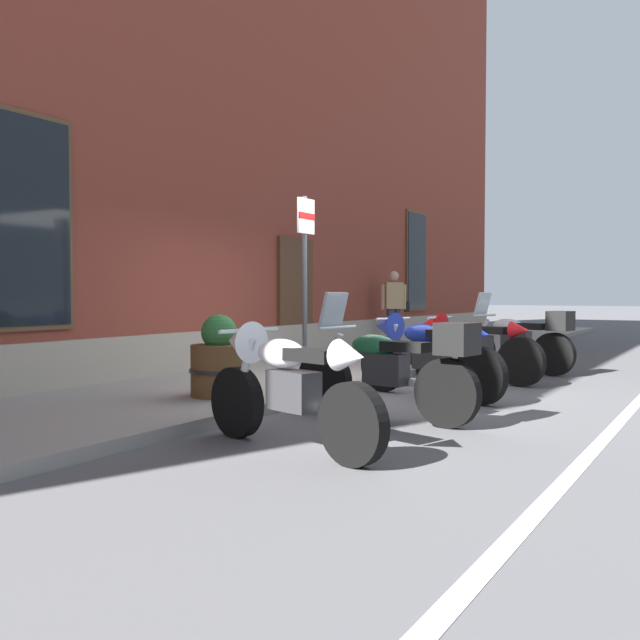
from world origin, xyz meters
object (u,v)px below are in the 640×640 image
object	(u,v)px
motorcycle_red_sport	(468,344)
pedestrian_tan_coat	(394,304)
motorcycle_green_touring	(391,367)
barrel_planter	(219,363)
motorcycle_white_sport	(283,380)
motorcycle_blue_sport	(423,352)
motorcycle_silver_touring	(519,339)
parking_sign	(305,263)

from	to	relation	value
motorcycle_red_sport	pedestrian_tan_coat	world-z (taller)	pedestrian_tan_coat
motorcycle_green_touring	pedestrian_tan_coat	distance (m)	8.42
barrel_planter	motorcycle_white_sport	bearing A→B (deg)	-127.29
motorcycle_blue_sport	pedestrian_tan_coat	xyz separation A→B (m)	(6.01, 3.21, 0.49)
motorcycle_red_sport	motorcycle_silver_touring	world-z (taller)	motorcycle_silver_touring
motorcycle_blue_sport	motorcycle_red_sport	size ratio (longest dim) A/B	0.99
motorcycle_red_sport	pedestrian_tan_coat	xyz separation A→B (m)	(4.27, 3.18, 0.50)
motorcycle_blue_sport	motorcycle_silver_touring	world-z (taller)	motorcycle_silver_touring
motorcycle_blue_sport	motorcycle_red_sport	world-z (taller)	motorcycle_blue_sport
motorcycle_blue_sport	parking_sign	xyz separation A→B (m)	(-0.49, 1.40, 1.10)
motorcycle_silver_touring	barrel_planter	distance (m)	5.42
motorcycle_red_sport	motorcycle_white_sport	bearing A→B (deg)	-178.17
pedestrian_tan_coat	barrel_planter	world-z (taller)	pedestrian_tan_coat
motorcycle_blue_sport	barrel_planter	size ratio (longest dim) A/B	2.30
motorcycle_blue_sport	barrel_planter	world-z (taller)	barrel_planter
motorcycle_white_sport	motorcycle_silver_touring	xyz separation A→B (m)	(6.41, -0.18, -0.02)
motorcycle_white_sport	motorcycle_blue_sport	bearing A→B (deg)	2.28
motorcycle_white_sport	motorcycle_green_touring	xyz separation A→B (m)	(1.63, -0.20, -0.03)
pedestrian_tan_coat	motorcycle_blue_sport	bearing A→B (deg)	-151.88
motorcycle_blue_sport	motorcycle_red_sport	distance (m)	1.75
motorcycle_red_sport	motorcycle_silver_touring	bearing A→B (deg)	-13.48
motorcycle_silver_touring	barrel_planter	size ratio (longest dim) A/B	2.18
motorcycle_green_touring	barrel_planter	world-z (taller)	motorcycle_green_touring
parking_sign	motorcycle_red_sport	bearing A→B (deg)	-31.42
parking_sign	barrel_planter	xyz separation A→B (m)	(-1.36, 0.28, -1.16)
motorcycle_red_sport	pedestrian_tan_coat	distance (m)	5.35
motorcycle_red_sport	barrel_planter	size ratio (longest dim) A/B	2.33
motorcycle_green_touring	motorcycle_silver_touring	xyz separation A→B (m)	(4.79, 0.02, 0.00)
motorcycle_green_touring	motorcycle_silver_touring	world-z (taller)	motorcycle_silver_touring
pedestrian_tan_coat	motorcycle_green_touring	bearing A→B (deg)	-155.06
motorcycle_red_sport	barrel_planter	distance (m)	3.96
barrel_planter	pedestrian_tan_coat	bearing A→B (deg)	11.04
motorcycle_white_sport	parking_sign	size ratio (longest dim) A/B	0.84
motorcycle_blue_sport	motorcycle_green_touring	bearing A→B (deg)	-168.42
motorcycle_green_touring	pedestrian_tan_coat	xyz separation A→B (m)	(7.62, 3.54, 0.51)
motorcycle_white_sport	motorcycle_silver_touring	distance (m)	6.42
pedestrian_tan_coat	barrel_planter	xyz separation A→B (m)	(-7.87, -1.54, -0.55)
motorcycle_blue_sport	parking_sign	bearing A→B (deg)	109.45
motorcycle_green_touring	barrel_planter	bearing A→B (deg)	97.14
motorcycle_white_sport	motorcycle_blue_sport	xyz separation A→B (m)	(3.23, 0.13, -0.00)
motorcycle_blue_sport	motorcycle_red_sport	bearing A→B (deg)	1.00
barrel_planter	motorcycle_green_touring	bearing A→B (deg)	-82.86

